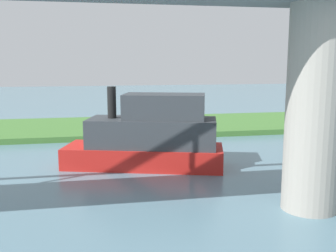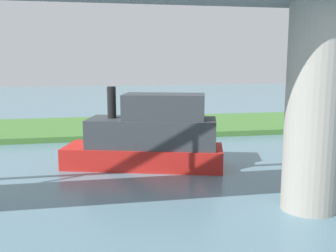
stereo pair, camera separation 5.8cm
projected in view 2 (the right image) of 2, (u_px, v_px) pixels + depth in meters
The scene contains 7 objects.
ground_plane at pixel (167, 139), 35.21m from camera, with size 160.00×160.00×0.00m, color slate.
grassy_bank at pixel (157, 126), 40.98m from camera, with size 80.00×12.00×0.50m, color #427533.
bridge_pylon at pixel (313, 110), 17.76m from camera, with size 2.51×2.51×9.36m, color #9E998E.
person_on_bank at pixel (138, 121), 37.73m from camera, with size 0.40×0.40×1.39m.
mooring_post at pixel (198, 126), 36.22m from camera, with size 0.20×0.20×0.89m, color brown.
pontoon_yellow at pixel (149, 138), 25.64m from camera, with size 10.81×6.20×5.24m.
riverboat_paddlewheel at pixel (160, 137), 32.88m from camera, with size 5.40×3.10×1.70m.
Camera 2 is at (6.43, 33.95, 6.84)m, focal length 42.19 mm.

